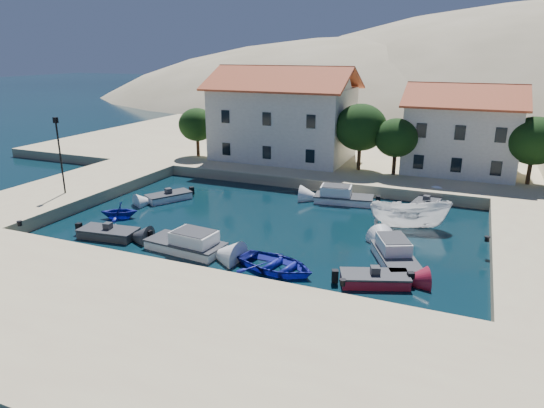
{
  "coord_description": "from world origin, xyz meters",
  "views": [
    {
      "loc": [
        13.26,
        -20.82,
        12.28
      ],
      "look_at": [
        0.7,
        8.97,
        2.0
      ],
      "focal_mm": 32.0,
      "sensor_mm": 36.0,
      "label": 1
    }
  ],
  "objects": [
    {
      "name": "ground",
      "position": [
        0.0,
        0.0,
        0.0
      ],
      "size": [
        400.0,
        400.0,
        0.0
      ],
      "primitive_type": "plane",
      "color": "black",
      "rests_on": "ground"
    },
    {
      "name": "boat_east",
      "position": [
        9.62,
        13.41,
        0.0
      ],
      "size": [
        6.13,
        3.7,
        2.22
      ],
      "primitive_type": "imported",
      "rotation": [
        0.0,
        0.0,
        1.86
      ],
      "color": "white",
      "rests_on": "ground"
    },
    {
      "name": "building_mid",
      "position": [
        12.0,
        29.0,
        5.22
      ],
      "size": [
        10.5,
        8.4,
        8.3
      ],
      "color": "beige",
      "rests_on": "quay_north"
    },
    {
      "name": "cabin_cruiser_north",
      "position": [
        3.68,
        17.47,
        0.48
      ],
      "size": [
        5.08,
        2.69,
        1.6
      ],
      "rotation": [
        0.0,
        0.0,
        3.28
      ],
      "color": "white",
      "rests_on": "ground"
    },
    {
      "name": "motorboat_grey_sw",
      "position": [
        -9.15,
        3.43,
        0.29
      ],
      "size": [
        4.19,
        2.23,
        1.25
      ],
      "rotation": [
        0.0,
        0.0,
        0.12
      ],
      "color": "#343539",
      "rests_on": "ground"
    },
    {
      "name": "cabin_cruiser_south",
      "position": [
        -3.04,
        3.55,
        0.48
      ],
      "size": [
        5.38,
        2.71,
        1.6
      ],
      "rotation": [
        0.0,
        0.0,
        -0.1
      ],
      "color": "white",
      "rests_on": "ground"
    },
    {
      "name": "quay_south",
      "position": [
        0.0,
        -6.0,
        0.5
      ],
      "size": [
        52.0,
        12.0,
        1.0
      ],
      "primitive_type": "cube",
      "color": "tan",
      "rests_on": "ground"
    },
    {
      "name": "cabin_cruiser_east",
      "position": [
        9.73,
        6.66,
        0.48
      ],
      "size": [
        3.82,
        5.19,
        1.6
      ],
      "rotation": [
        0.0,
        0.0,
        2.01
      ],
      "color": "white",
      "rests_on": "ground"
    },
    {
      "name": "motorboat_white_west",
      "position": [
        -10.33,
        12.34,
        0.29
      ],
      "size": [
        3.33,
        4.1,
        1.25
      ],
      "rotation": [
        0.0,
        0.0,
        -2.09
      ],
      "color": "white",
      "rests_on": "ground"
    },
    {
      "name": "rowboat_south",
      "position": [
        3.44,
        3.09,
        0.0
      ],
      "size": [
        5.43,
        4.35,
        1.0
      ],
      "primitive_type": "imported",
      "rotation": [
        0.0,
        0.0,
        1.37
      ],
      "color": "#1B2299",
      "rests_on": "ground"
    },
    {
      "name": "motorboat_white_ne",
      "position": [
        10.24,
        18.66,
        0.29
      ],
      "size": [
        2.47,
        4.19,
        1.25
      ],
      "rotation": [
        0.0,
        0.0,
        1.4
      ],
      "color": "white",
      "rests_on": "ground"
    },
    {
      "name": "quay_west",
      "position": [
        -19.0,
        10.0,
        0.5
      ],
      "size": [
        8.0,
        20.0,
        1.0
      ],
      "primitive_type": "cube",
      "color": "tan",
      "rests_on": "ground"
    },
    {
      "name": "lamppost",
      "position": [
        -17.5,
        8.0,
        4.75
      ],
      "size": [
        0.35,
        0.25,
        6.22
      ],
      "color": "black",
      "rests_on": "quay_west"
    },
    {
      "name": "trees",
      "position": [
        4.51,
        25.46,
        4.84
      ],
      "size": [
        37.3,
        5.3,
        6.45
      ],
      "color": "#382314",
      "rests_on": "quay_north"
    },
    {
      "name": "motorboat_red_se",
      "position": [
        9.11,
        3.54,
        0.29
      ],
      "size": [
        4.05,
        2.86,
        1.25
      ],
      "rotation": [
        0.0,
        0.0,
        0.36
      ],
      "color": "maroon",
      "rests_on": "ground"
    },
    {
      "name": "hills",
      "position": [
        20.64,
        123.62,
        -23.4
      ],
      "size": [
        254.0,
        176.0,
        99.0
      ],
      "color": "gray",
      "rests_on": "ground"
    },
    {
      "name": "rowboat_west",
      "position": [
        -11.15,
        6.98,
        0.0
      ],
      "size": [
        3.46,
        3.3,
        1.42
      ],
      "primitive_type": "imported",
      "rotation": [
        0.0,
        0.0,
        -1.1
      ],
      "color": "#1B2299",
      "rests_on": "ground"
    },
    {
      "name": "quay_north",
      "position": [
        2.0,
        38.0,
        0.5
      ],
      "size": [
        80.0,
        36.0,
        1.0
      ],
      "primitive_type": "cube",
      "color": "tan",
      "rests_on": "ground"
    },
    {
      "name": "bollards",
      "position": [
        2.8,
        3.87,
        1.15
      ],
      "size": [
        29.36,
        9.56,
        0.3
      ],
      "color": "black",
      "rests_on": "ground"
    },
    {
      "name": "building_left",
      "position": [
        -6.0,
        28.0,
        5.94
      ],
      "size": [
        14.7,
        9.45,
        9.7
      ],
      "color": "beige",
      "rests_on": "quay_north"
    }
  ]
}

